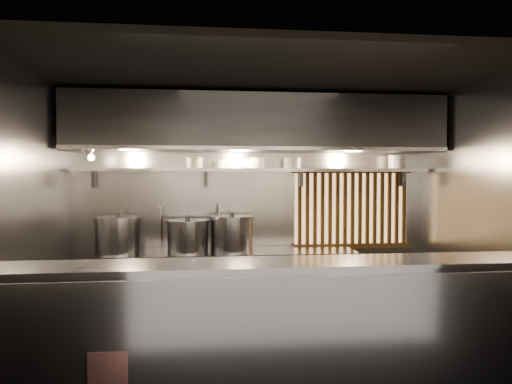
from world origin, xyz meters
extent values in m
plane|color=black|center=(0.00, 0.00, 0.00)|extent=(4.50, 4.50, 0.00)
plane|color=black|center=(0.00, 0.00, 2.80)|extent=(4.50, 4.50, 0.00)
plane|color=gray|center=(0.00, 1.50, 1.40)|extent=(4.50, 0.00, 4.50)
plane|color=gray|center=(-2.25, 0.00, 1.40)|extent=(0.00, 3.00, 3.00)
plane|color=gray|center=(2.25, 0.00, 1.40)|extent=(0.00, 3.00, 3.00)
cube|color=#A0A0A5|center=(0.00, -0.95, 0.55)|extent=(4.50, 0.50, 1.10)
cube|color=#939399|center=(0.00, -1.21, 0.55)|extent=(4.50, 0.02, 1.01)
cube|color=#A0A0A5|center=(0.00, -0.95, 1.11)|extent=(4.50, 0.56, 0.03)
cube|color=#A0A0A5|center=(-0.30, 1.13, 0.45)|extent=(3.00, 0.70, 0.90)
cube|color=#A0A0A5|center=(0.00, 1.32, 1.88)|extent=(4.40, 0.34, 0.04)
cube|color=#2D2D30|center=(0.00, 1.10, 2.42)|extent=(4.40, 0.80, 0.65)
cube|color=#A0A0A5|center=(0.00, 0.70, 2.12)|extent=(4.40, 0.03, 0.04)
cube|color=#E9B369|center=(1.30, 1.48, 1.38)|extent=(1.50, 0.02, 0.92)
cube|color=brown|center=(1.30, 1.43, 1.87)|extent=(1.56, 0.06, 0.06)
cube|color=brown|center=(1.30, 1.43, 0.89)|extent=(1.56, 0.06, 0.06)
cube|color=brown|center=(0.60, 1.43, 1.38)|extent=(0.04, 0.04, 0.92)
cube|color=brown|center=(0.70, 1.43, 1.38)|extent=(0.04, 0.04, 0.92)
cube|color=brown|center=(0.80, 1.43, 1.38)|extent=(0.04, 0.04, 0.92)
cube|color=brown|center=(0.90, 1.43, 1.38)|extent=(0.04, 0.04, 0.92)
cube|color=brown|center=(1.00, 1.43, 1.38)|extent=(0.04, 0.04, 0.92)
cube|color=brown|center=(1.10, 1.43, 1.38)|extent=(0.04, 0.04, 0.92)
cube|color=brown|center=(1.20, 1.43, 1.38)|extent=(0.04, 0.04, 0.92)
cube|color=brown|center=(1.30, 1.43, 1.38)|extent=(0.04, 0.04, 0.92)
cube|color=brown|center=(1.40, 1.43, 1.38)|extent=(0.04, 0.04, 0.92)
cube|color=brown|center=(1.50, 1.43, 1.38)|extent=(0.04, 0.04, 0.92)
cube|color=brown|center=(1.60, 1.43, 1.38)|extent=(0.04, 0.04, 0.92)
cube|color=brown|center=(1.70, 1.43, 1.38)|extent=(0.04, 0.04, 0.92)
cube|color=brown|center=(1.80, 1.43, 1.38)|extent=(0.04, 0.04, 0.92)
cube|color=brown|center=(1.90, 1.43, 1.38)|extent=(0.04, 0.04, 0.92)
cube|color=brown|center=(2.00, 1.43, 1.38)|extent=(0.04, 0.04, 0.92)
cylinder|color=silver|center=(-1.15, 1.45, 1.19)|extent=(0.03, 0.03, 0.48)
sphere|color=silver|center=(-1.15, 1.45, 1.43)|extent=(0.04, 0.04, 0.04)
cylinder|color=silver|center=(-1.15, 1.32, 1.43)|extent=(0.03, 0.26, 0.03)
sphere|color=silver|center=(-1.15, 1.19, 1.43)|extent=(0.04, 0.04, 0.04)
cylinder|color=silver|center=(-1.15, 1.19, 1.36)|extent=(0.03, 0.03, 0.14)
cylinder|color=silver|center=(-0.45, 1.45, 1.19)|extent=(0.03, 0.03, 0.48)
sphere|color=silver|center=(-0.45, 1.45, 1.43)|extent=(0.04, 0.04, 0.04)
cylinder|color=silver|center=(-0.45, 1.32, 1.43)|extent=(0.03, 0.26, 0.03)
sphere|color=silver|center=(-0.45, 1.19, 1.43)|extent=(0.04, 0.04, 0.04)
cylinder|color=silver|center=(-0.45, 1.19, 1.36)|extent=(0.03, 0.03, 0.14)
cone|color=#A0A0A5|center=(-1.90, 0.85, 2.07)|extent=(0.25, 0.27, 0.20)
sphere|color=#FFE0B2|center=(-1.87, 0.83, 2.01)|extent=(0.07, 0.07, 0.07)
cylinder|color=#2D2D30|center=(-1.90, 0.95, 2.15)|extent=(0.02, 0.22, 0.02)
cylinder|color=#2D2D30|center=(-0.10, 1.20, 2.04)|extent=(0.01, 0.01, 0.12)
sphere|color=#FFE0B2|center=(-0.10, 1.20, 1.96)|extent=(0.09, 0.09, 0.09)
cylinder|color=#A0A0A5|center=(-0.29, 1.13, 1.10)|extent=(0.62, 0.62, 0.40)
cylinder|color=#A0A0A5|center=(-0.29, 1.13, 1.31)|extent=(0.66, 0.66, 0.03)
cylinder|color=#2D2D30|center=(-0.29, 1.13, 1.35)|extent=(0.06, 0.06, 0.04)
cylinder|color=#A0A0A5|center=(-1.64, 1.14, 1.10)|extent=(0.54, 0.54, 0.40)
cylinder|color=#A0A0A5|center=(-1.64, 1.14, 1.32)|extent=(0.57, 0.57, 0.03)
cylinder|color=#2D2D30|center=(-1.64, 1.14, 1.35)|extent=(0.06, 0.06, 0.04)
cylinder|color=#A0A0A5|center=(-0.82, 1.11, 1.08)|extent=(0.63, 0.63, 0.35)
cylinder|color=#A0A0A5|center=(-0.82, 1.11, 1.27)|extent=(0.67, 0.67, 0.03)
cylinder|color=#2D2D30|center=(-0.82, 1.11, 1.30)|extent=(0.06, 0.06, 0.04)
cube|color=red|center=(-1.36, -1.22, 0.36)|extent=(0.28, 0.03, 0.39)
cylinder|color=white|center=(-0.74, 1.32, 1.92)|extent=(0.20, 0.20, 0.03)
cylinder|color=white|center=(-0.74, 1.32, 1.96)|extent=(0.20, 0.20, 0.03)
cylinder|color=white|center=(-0.74, 1.32, 2.00)|extent=(0.20, 0.20, 0.03)
cylinder|color=white|center=(-0.74, 1.32, 2.02)|extent=(0.22, 0.22, 0.01)
cylinder|color=white|center=(-0.44, 1.32, 1.92)|extent=(0.18, 0.18, 0.03)
cylinder|color=white|center=(-0.44, 1.32, 1.96)|extent=(0.18, 0.18, 0.03)
cylinder|color=white|center=(-0.44, 1.32, 1.99)|extent=(0.20, 0.20, 0.01)
cylinder|color=white|center=(0.04, 1.32, 1.92)|extent=(0.20, 0.20, 0.03)
cylinder|color=white|center=(0.04, 1.32, 1.96)|extent=(0.20, 0.20, 0.03)
cylinder|color=white|center=(0.04, 1.32, 2.00)|extent=(0.20, 0.20, 0.03)
cylinder|color=white|center=(0.04, 1.32, 2.02)|extent=(0.21, 0.21, 0.01)
cylinder|color=white|center=(0.48, 1.32, 1.92)|extent=(0.22, 0.22, 0.03)
cylinder|color=white|center=(0.48, 1.32, 1.96)|extent=(0.22, 0.22, 0.03)
cylinder|color=white|center=(0.48, 1.32, 2.00)|extent=(0.22, 0.22, 0.03)
cylinder|color=white|center=(0.48, 1.32, 2.02)|extent=(0.23, 0.23, 0.01)
cylinder|color=white|center=(1.85, 1.32, 1.92)|extent=(0.21, 0.21, 0.03)
cylinder|color=white|center=(1.85, 1.32, 1.96)|extent=(0.21, 0.21, 0.03)
cylinder|color=white|center=(1.85, 1.32, 2.00)|extent=(0.21, 0.21, 0.03)
cylinder|color=white|center=(1.85, 1.32, 2.03)|extent=(0.21, 0.21, 0.03)
cylinder|color=white|center=(1.85, 1.32, 2.06)|extent=(0.22, 0.22, 0.01)
camera|label=1|loc=(-0.72, -4.85, 1.82)|focal=35.00mm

